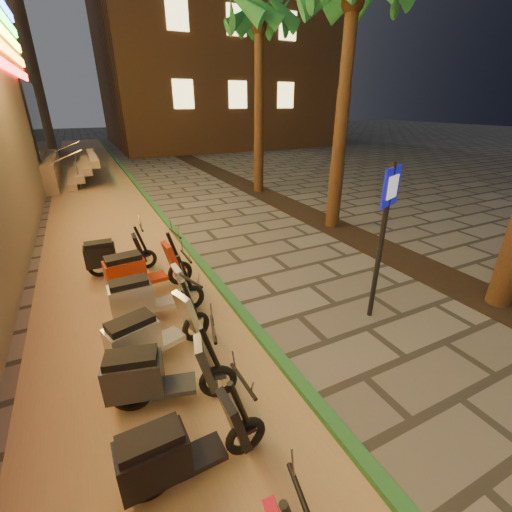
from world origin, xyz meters
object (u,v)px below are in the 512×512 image
scooter_9 (139,271)px  scooter_10 (112,255)px  pedestrian_sign (385,222)px  scooter_5 (178,451)px  scooter_8 (147,297)px  scooter_7 (150,335)px  scooter_6 (155,376)px

scooter_9 → scooter_10: (-0.39, 1.20, -0.06)m
pedestrian_sign → scooter_5: pedestrian_sign is taller
scooter_8 → scooter_10: scooter_8 is taller
scooter_7 → scooter_9: scooter_9 is taller
scooter_7 → scooter_10: 3.27m
scooter_6 → scooter_9: size_ratio=0.93×
pedestrian_sign → scooter_10: pedestrian_sign is taller
scooter_5 → scooter_10: size_ratio=1.02×
scooter_5 → scooter_9: 3.97m
scooter_6 → scooter_7: bearing=97.9°
scooter_5 → scooter_10: 5.17m
scooter_6 → scooter_10: (-0.10, 4.10, -0.03)m
scooter_7 → scooter_8: size_ratio=0.99×
scooter_8 → scooter_9: bearing=86.1°
scooter_6 → scooter_7: 0.84m
scooter_9 → scooter_5: bearing=-100.1°
scooter_7 → scooter_8: 1.10m
scooter_8 → scooter_7: bearing=-99.1°
pedestrian_sign → scooter_9: 4.52m
pedestrian_sign → scooter_5: 4.27m
scooter_10 → scooter_8: bearing=-78.5°
scooter_8 → scooter_10: 2.20m
pedestrian_sign → scooter_10: bearing=114.1°
pedestrian_sign → scooter_9: bearing=122.1°
scooter_7 → scooter_10: size_ratio=1.07×
scooter_7 → scooter_9: bearing=67.4°
scooter_5 → scooter_6: 1.07m
scooter_6 → scooter_7: (0.10, 0.83, 0.01)m
pedestrian_sign → scooter_8: (-3.57, 1.58, -1.25)m
scooter_10 → pedestrian_sign: bearing=-41.3°
scooter_8 → scooter_5: bearing=-96.1°
scooter_7 → scooter_9: size_ratio=0.94×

